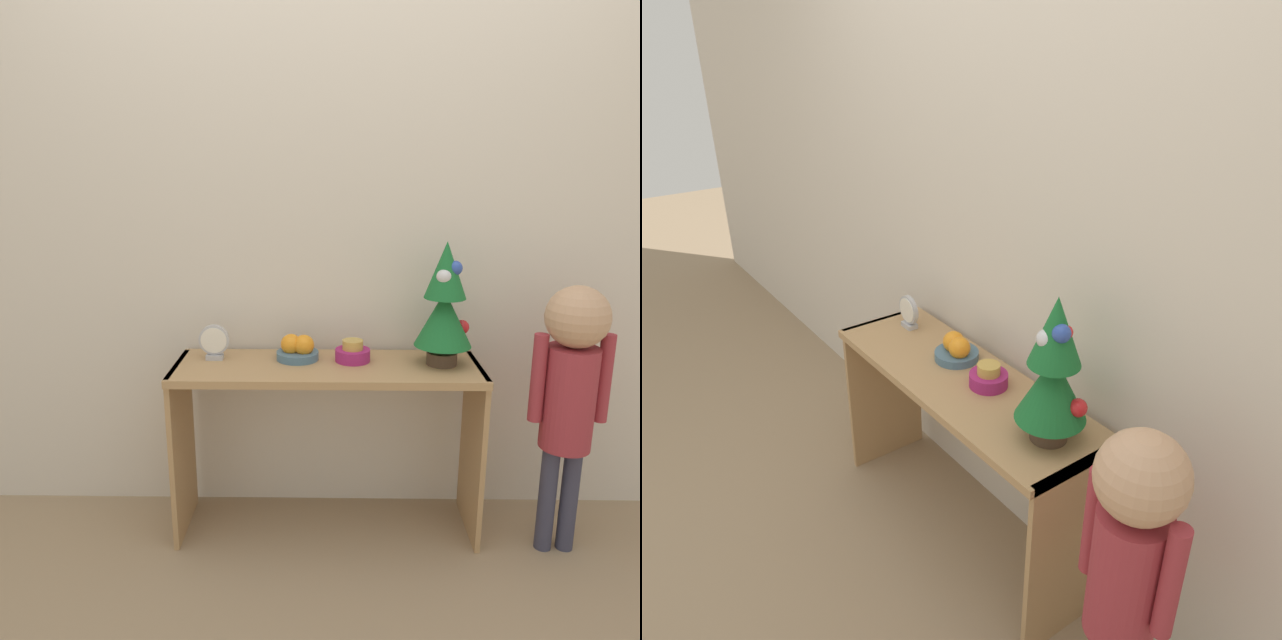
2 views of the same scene
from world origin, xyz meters
The scene contains 8 objects.
ground_plane centered at (0.00, 0.00, 0.00)m, with size 12.00×12.00×0.00m, color #997F60.
back_wall centered at (0.00, 0.43, 1.25)m, with size 7.00×0.05×2.50m, color beige.
console_table centered at (0.00, 0.19, 0.54)m, with size 1.18×0.39×0.70m.
mini_tree centered at (0.44, 0.20, 0.94)m, with size 0.22×0.22×0.47m.
fruit_bowl centered at (-0.12, 0.26, 0.74)m, with size 0.17×0.17×0.10m.
singing_bowl centered at (0.10, 0.24, 0.73)m, with size 0.14×0.14×0.08m.
desk_clock centered at (-0.44, 0.25, 0.77)m, with size 0.12×0.04×0.14m.
child_figure centered at (0.88, 0.06, 0.69)m, with size 0.29×0.22×1.04m.
Camera 2 is at (1.53, -0.92, 1.87)m, focal length 35.00 mm.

